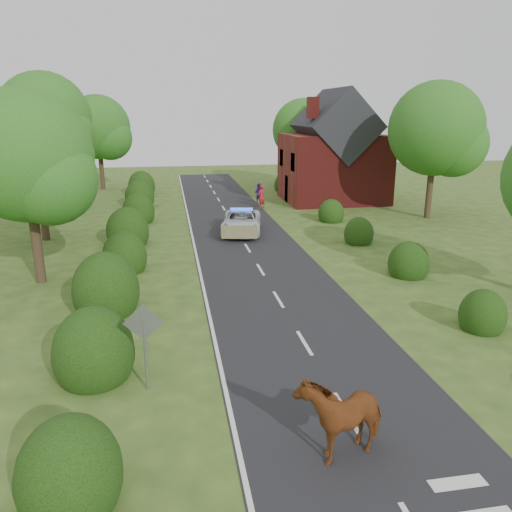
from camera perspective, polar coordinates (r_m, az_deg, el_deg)
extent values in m
plane|color=#324F1D|center=(13.49, 10.24, -17.21)|extent=(120.00, 120.00, 0.00)
cube|color=black|center=(26.86, -0.64, 0.34)|extent=(6.00, 70.00, 0.02)
cube|color=white|center=(13.47, 10.24, -17.12)|extent=(0.12, 1.80, 0.01)
cube|color=white|center=(16.77, 5.55, -9.82)|extent=(0.12, 1.80, 0.01)
cube|color=white|center=(20.33, 2.57, -4.96)|extent=(0.12, 1.80, 0.01)
cube|color=white|center=(24.03, 0.52, -1.56)|extent=(0.12, 1.80, 0.01)
cube|color=white|center=(27.80, -0.97, 0.93)|extent=(0.12, 1.80, 0.01)
cube|color=white|center=(31.64, -2.11, 2.82)|extent=(0.12, 1.80, 0.01)
cube|color=white|center=(35.51, -3.00, 4.29)|extent=(0.12, 1.80, 0.01)
cube|color=white|center=(39.41, -3.72, 5.48)|extent=(0.12, 1.80, 0.01)
cube|color=white|center=(43.32, -4.31, 6.45)|extent=(0.12, 1.80, 0.01)
cube|color=white|center=(47.25, -4.80, 7.26)|extent=(0.12, 1.80, 0.01)
cube|color=white|center=(51.19, -5.22, 7.95)|extent=(0.12, 1.80, 0.01)
cube|color=white|center=(55.14, -5.58, 8.53)|extent=(0.12, 1.80, 0.01)
cube|color=white|center=(59.10, -5.90, 9.04)|extent=(0.12, 1.80, 0.01)
cube|color=white|center=(26.56, -6.83, 0.07)|extent=(0.12, 70.00, 0.01)
cube|color=white|center=(12.01, 22.04, -22.90)|extent=(1.20, 0.35, 0.01)
ellipsoid|color=black|center=(11.04, -20.49, -22.44)|extent=(2.00, 2.10, 2.40)
ellipsoid|color=black|center=(15.22, -18.03, -10.47)|extent=(2.30, 2.41, 2.70)
ellipsoid|color=black|center=(19.78, -16.76, -3.81)|extent=(2.50, 2.62, 3.00)
ellipsoid|color=black|center=(24.53, -14.78, -0.12)|extent=(2.10, 2.20, 2.50)
ellipsoid|color=black|center=(29.35, -14.46, 2.73)|extent=(2.40, 2.52, 2.80)
ellipsoid|color=black|center=(35.19, -13.29, 4.92)|extent=(2.20, 2.31, 2.60)
ellipsoid|color=black|center=(41.10, -13.15, 6.55)|extent=(2.30, 2.41, 2.70)
ellipsoid|color=black|center=(47.02, -12.93, 7.78)|extent=(2.40, 2.52, 2.80)
ellipsoid|color=black|center=(19.20, 24.46, -6.21)|extent=(1.60, 1.68, 1.90)
ellipsoid|color=black|center=(24.12, 17.03, -0.85)|extent=(1.90, 2.00, 2.10)
ellipsoid|color=black|center=(29.36, 11.66, 2.48)|extent=(1.70, 1.78, 2.00)
ellipsoid|color=black|center=(34.96, 8.57, 4.82)|extent=(1.80, 1.89, 2.00)
ellipsoid|color=black|center=(48.20, 3.09, 8.10)|extent=(1.70, 1.78, 2.00)
cylinder|color=#332316|center=(23.85, -23.83, 1.78)|extent=(0.44, 0.44, 3.96)
sphere|color=#27601C|center=(23.30, -24.85, 10.37)|extent=(5.60, 5.60, 5.60)
sphere|color=#3D8526|center=(22.62, -22.50, 8.19)|extent=(3.92, 3.92, 3.92)
cylinder|color=#332316|center=(31.84, -23.19, 4.99)|extent=(0.44, 0.44, 3.74)
sphere|color=#27601C|center=(31.43, -23.89, 11.07)|extent=(5.60, 5.60, 5.60)
sphere|color=#3D8526|center=(30.74, -22.15, 9.57)|extent=(3.92, 3.92, 3.92)
cylinder|color=#332316|center=(41.74, -22.33, 8.25)|extent=(0.44, 0.44, 4.84)
sphere|color=#27601C|center=(41.45, -23.00, 14.26)|extent=(6.80, 6.80, 6.80)
sphere|color=#3D8526|center=(40.57, -21.36, 12.85)|extent=(4.76, 4.76, 4.76)
cylinder|color=#332316|center=(51.16, -17.25, 9.62)|extent=(0.44, 0.44, 4.18)
sphere|color=#27601C|center=(50.91, -17.62, 13.86)|extent=(6.00, 6.00, 6.00)
sphere|color=#3D8526|center=(50.23, -16.39, 12.85)|extent=(4.20, 4.20, 4.20)
cylinder|color=#332316|center=(37.58, 19.24, 7.45)|extent=(0.44, 0.44, 4.40)
sphere|color=#27601C|center=(37.24, 19.83, 13.53)|extent=(6.40, 6.40, 6.40)
sphere|color=#3D8526|center=(37.29, 21.70, 11.80)|extent=(4.48, 4.48, 4.48)
cylinder|color=#332316|center=(50.53, 5.30, 10.07)|extent=(0.44, 0.44, 3.96)
sphere|color=#27601C|center=(50.28, 5.41, 14.15)|extent=(6.00, 6.00, 6.00)
sphere|color=#3D8526|center=(50.03, 6.76, 13.07)|extent=(4.20, 4.20, 4.20)
cylinder|color=gray|center=(14.01, -12.52, -10.80)|extent=(0.08, 0.08, 2.20)
cube|color=gray|center=(13.63, -12.75, -7.42)|extent=(1.06, 0.04, 1.06)
cube|color=maroon|center=(42.98, 8.79, 9.90)|extent=(8.00, 7.00, 5.50)
cube|color=black|center=(42.75, 8.99, 14.50)|extent=(5.94, 7.40, 5.94)
cube|color=maroon|center=(40.08, 6.50, 16.49)|extent=(0.80, 0.80, 1.60)
imported|color=brown|center=(11.85, 9.64, -17.76)|extent=(2.52, 1.92, 1.59)
imported|color=silver|center=(31.32, -1.67, 3.96)|extent=(3.25, 5.42, 1.41)
cube|color=yellow|center=(28.84, -1.89, 2.73)|extent=(2.08, 0.46, 0.77)
cube|color=blue|center=(31.16, -1.68, 5.36)|extent=(1.43, 0.54, 0.14)
imported|color=red|center=(39.35, 0.62, 6.82)|extent=(0.79, 0.77, 1.84)
imported|color=#442572|center=(41.40, 0.33, 7.17)|extent=(1.02, 1.01, 1.66)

